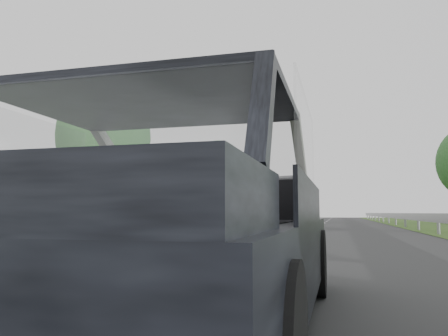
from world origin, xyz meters
The scene contains 10 objects.
ground centered at (0.00, 0.00, 0.00)m, with size 140.00×140.00×0.00m, color #2E2E2E.
subject_car centered at (0.00, 0.00, 0.72)m, with size 1.80×4.00×1.45m, color black.
dashboard centered at (0.00, 0.62, 0.85)m, with size 1.58×0.45×0.30m, color black.
driver_seat centered at (-0.40, -0.29, 0.88)m, with size 0.50×0.72×0.42m, color black.
passenger_seat centered at (0.40, -0.29, 0.88)m, with size 0.50×0.72×0.42m, color black.
steering_wheel centered at (-0.40, 0.33, 0.92)m, with size 0.36×0.36×0.04m, color black.
cat centered at (0.26, 0.57, 1.09)m, with size 0.61×0.19×0.27m, color gray.
other_car centered at (-1.49, 19.33, 0.70)m, with size 1.68×4.25×1.40m, color #B0B3B9.
tree_5 centered at (-10.28, 16.55, 3.53)m, with size 4.66×4.66×7.06m, color #275725, non-canonical shape.
tree_6 centered at (-7.79, 29.14, 3.06)m, with size 4.03×4.03×6.11m, color #275725, non-canonical shape.
Camera 1 is at (1.06, -2.83, 0.76)m, focal length 35.00 mm.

